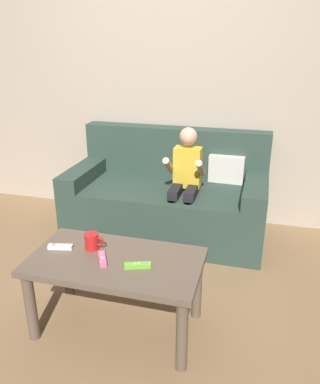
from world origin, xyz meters
name	(u,v)px	position (x,y,z in m)	size (l,w,h in m)	color
ground_plane	(86,324)	(0.00, 0.00, 0.00)	(8.31, 8.31, 0.00)	olive
wall_back	(160,78)	(0.00, 1.70, 1.25)	(4.16, 0.05, 2.50)	#B2A38E
couch	(168,198)	(0.18, 1.31, 0.30)	(1.63, 0.80, 0.86)	#2D4238
person_seated_on_couch	(185,180)	(0.36, 1.13, 0.55)	(0.30, 0.37, 0.94)	black
coffee_table	(116,271)	(0.19, 0.04, 0.38)	(0.94, 0.52, 0.45)	brown
game_remote_lime_near_edge	(138,265)	(0.34, -0.01, 0.47)	(0.14, 0.08, 0.03)	#72C638
game_remote_white_center	(60,247)	(-0.15, 0.06, 0.47)	(0.14, 0.06, 0.03)	white
game_remote_pink_far_corner	(102,259)	(0.13, 0.00, 0.47)	(0.10, 0.14, 0.03)	pink
coffee_mug	(92,241)	(0.03, 0.11, 0.50)	(0.12, 0.08, 0.09)	red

